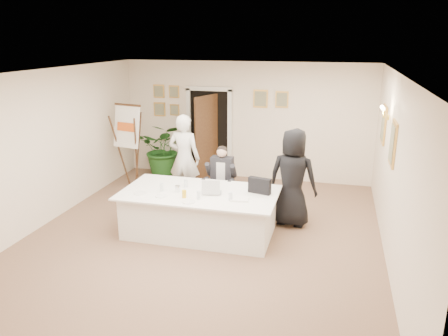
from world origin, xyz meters
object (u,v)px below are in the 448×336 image
at_px(standing_woman, 293,178).
at_px(paper_stack, 240,199).
at_px(flip_chart, 131,150).
at_px(standing_man, 184,158).
at_px(conference_table, 200,212).
at_px(oj_glass, 184,194).
at_px(potted_palm, 164,149).
at_px(steel_jug, 178,189).
at_px(seated_man, 222,179).
at_px(laptop_bag, 260,186).
at_px(laptop, 213,185).

height_order(standing_woman, paper_stack, standing_woman).
bearing_deg(flip_chart, standing_woman, -18.09).
bearing_deg(standing_man, conference_table, 120.56).
distance_m(paper_stack, oj_glass, 0.92).
relative_size(flip_chart, potted_palm, 1.43).
height_order(oj_glass, steel_jug, oj_glass).
distance_m(seated_man, potted_palm, 2.86).
xyz_separation_m(laptop_bag, oj_glass, (-1.17, -0.52, -0.07)).
relative_size(potted_palm, oj_glass, 10.17).
distance_m(conference_table, standing_man, 1.77).
bearing_deg(flip_chart, conference_table, -41.73).
height_order(conference_table, oj_glass, oj_glass).
height_order(seated_man, oj_glass, seated_man).
bearing_deg(oj_glass, paper_stack, 7.27).
relative_size(flip_chart, laptop, 5.59).
height_order(seated_man, steel_jug, seated_man).
bearing_deg(seated_man, steel_jug, -101.28).
distance_m(seated_man, steel_jug, 1.26).
xyz_separation_m(laptop_bag, paper_stack, (-0.26, -0.41, -0.12)).
bearing_deg(standing_man, seated_man, 157.30).
bearing_deg(flip_chart, standing_man, -20.04).
relative_size(standing_woman, steel_jug, 16.41).
xyz_separation_m(flip_chart, standing_man, (1.47, -0.54, 0.05)).
xyz_separation_m(standing_woman, oj_glass, (-1.67, -1.12, -0.06)).
xyz_separation_m(potted_palm, oj_glass, (1.74, -3.42, 0.18)).
bearing_deg(conference_table, seated_man, 83.84).
bearing_deg(flip_chart, steel_jug, -47.99).
xyz_separation_m(standing_woman, laptop, (-1.28, -0.79, 0.01)).
xyz_separation_m(flip_chart, laptop_bag, (3.29, -1.84, 0.04)).
relative_size(potted_palm, laptop_bag, 3.38).
height_order(conference_table, paper_stack, paper_stack).
bearing_deg(standing_woman, laptop, 41.31).
bearing_deg(flip_chart, paper_stack, -36.51).
distance_m(laptop, laptop_bag, 0.80).
xyz_separation_m(seated_man, steel_jug, (-0.48, -1.16, 0.15)).
relative_size(conference_table, laptop, 7.97).
bearing_deg(steel_jug, flip_chart, 132.01).
bearing_deg(laptop_bag, steel_jug, -154.24).
height_order(seated_man, standing_man, standing_man).
bearing_deg(standing_man, laptop, 127.20).
bearing_deg(steel_jug, laptop_bag, 11.61).
xyz_separation_m(conference_table, potted_palm, (-1.90, 3.09, 0.27)).
bearing_deg(potted_palm, laptop_bag, -44.83).
bearing_deg(steel_jug, standing_man, 105.46).
bearing_deg(oj_glass, standing_woman, 33.91).
bearing_deg(conference_table, potted_palm, 121.59).
bearing_deg(laptop, laptop_bag, 2.36).
xyz_separation_m(seated_man, laptop, (0.12, -1.06, 0.24)).
xyz_separation_m(seated_man, flip_chart, (-2.39, 0.96, 0.20)).
bearing_deg(laptop_bag, standing_woman, 64.41).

